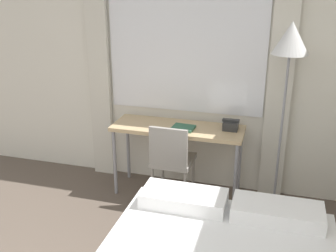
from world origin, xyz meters
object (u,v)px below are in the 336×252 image
Objects in this scene: standing_lamp at (290,54)px; book at (183,128)px; desk at (178,133)px; telephone at (231,125)px; desk_chair at (172,158)px.

book is (-0.95, -0.03, -0.78)m from standing_lamp.
telephone is (0.53, 0.06, 0.12)m from desk.
telephone is at bearing 169.82° from standing_lamp.
desk_chair reaches higher than book.
desk_chair is at bearing -117.65° from book.
standing_lamp is at bearing -1.45° from desk.
desk is at bearing 88.88° from desk_chair.
standing_lamp is at bearing 1.64° from book.
desk_chair is 0.47× the size of standing_lamp.
standing_lamp is 10.88× the size of telephone.
desk is at bearing -173.35° from telephone.
desk_chair is 1.48m from standing_lamp.
desk is 5.82× the size of book.
telephone reaches higher than desk.
telephone reaches higher than book.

